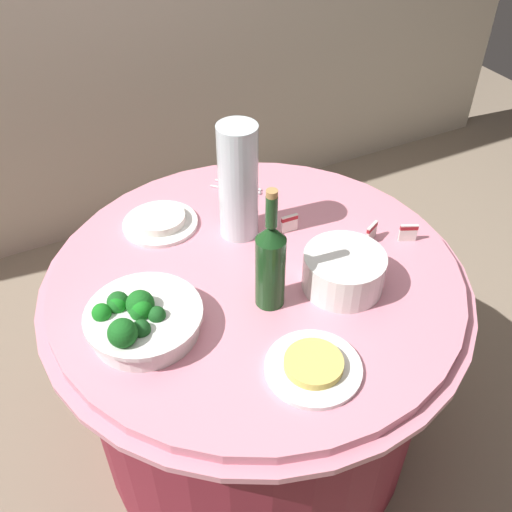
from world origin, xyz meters
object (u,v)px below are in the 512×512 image
(label_placard_rear, at_px, (289,223))
(label_placard_mid, at_px, (408,232))
(wine_bottle, at_px, (270,263))
(food_plate_rice, at_px, (160,221))
(label_placard_front, at_px, (372,231))
(food_plate_noodles, at_px, (313,366))
(plate_stack, at_px, (344,271))
(broccoli_bowl, at_px, (141,319))
(decorative_fruit_vase, at_px, (238,185))
(serving_tongs, at_px, (238,188))

(label_placard_rear, bearing_deg, label_placard_mid, -34.31)
(wine_bottle, relative_size, food_plate_rice, 1.53)
(food_plate_rice, height_order, label_placard_rear, label_placard_rear)
(food_plate_rice, height_order, label_placard_front, label_placard_front)
(wine_bottle, bearing_deg, label_placard_front, 13.14)
(food_plate_noodles, height_order, label_placard_front, label_placard_front)
(wine_bottle, distance_m, label_placard_mid, 0.47)
(plate_stack, relative_size, food_plate_rice, 0.95)
(broccoli_bowl, relative_size, plate_stack, 1.33)
(plate_stack, distance_m, decorative_fruit_vase, 0.37)
(plate_stack, relative_size, label_placard_front, 3.82)
(label_placard_mid, bearing_deg, food_plate_rice, 147.35)
(broccoli_bowl, xyz_separation_m, label_placard_front, (0.69, 0.04, -0.01))
(wine_bottle, relative_size, decorative_fruit_vase, 0.99)
(plate_stack, bearing_deg, decorative_fruit_vase, 113.51)
(plate_stack, height_order, label_placard_rear, plate_stack)
(broccoli_bowl, height_order, decorative_fruit_vase, decorative_fruit_vase)
(broccoli_bowl, relative_size, decorative_fruit_vase, 0.82)
(label_placard_rear, bearing_deg, label_placard_front, -37.11)
(serving_tongs, bearing_deg, label_placard_front, -60.75)
(serving_tongs, relative_size, label_placard_front, 2.70)
(serving_tongs, bearing_deg, plate_stack, -84.58)
(food_plate_rice, bearing_deg, label_placard_rear, -31.17)
(decorative_fruit_vase, relative_size, label_placard_mid, 6.18)
(wine_bottle, bearing_deg, food_plate_rice, 108.22)
(plate_stack, bearing_deg, label_placard_front, 34.29)
(wine_bottle, bearing_deg, plate_stack, -9.72)
(plate_stack, height_order, label_placard_mid, plate_stack)
(food_plate_rice, bearing_deg, label_placard_front, -33.44)
(wine_bottle, bearing_deg, decorative_fruit_vase, 79.40)
(food_plate_noodles, xyz_separation_m, label_placard_rear, (0.20, 0.46, 0.02))
(broccoli_bowl, relative_size, wine_bottle, 0.83)
(serving_tongs, relative_size, food_plate_rice, 0.68)
(broccoli_bowl, relative_size, label_placard_rear, 5.09)
(label_placard_mid, bearing_deg, plate_stack, -164.99)
(decorative_fruit_vase, bearing_deg, food_plate_rice, 145.41)
(decorative_fruit_vase, height_order, label_placard_mid, decorative_fruit_vase)
(decorative_fruit_vase, distance_m, food_plate_rice, 0.28)
(label_placard_mid, bearing_deg, broccoli_bowl, 179.37)
(label_placard_rear, bearing_deg, plate_stack, -87.71)
(food_plate_rice, distance_m, label_placard_mid, 0.71)
(label_placard_front, bearing_deg, broccoli_bowl, -176.69)
(label_placard_front, bearing_deg, plate_stack, -145.71)
(plate_stack, distance_m, label_placard_front, 0.21)
(decorative_fruit_vase, bearing_deg, food_plate_noodles, -97.44)
(broccoli_bowl, bearing_deg, serving_tongs, 43.74)
(serving_tongs, relative_size, food_plate_noodles, 0.68)
(wine_bottle, height_order, label_placard_front, wine_bottle)
(serving_tongs, xyz_separation_m, label_placard_mid, (0.32, -0.45, 0.03))
(label_placard_front, distance_m, label_placard_mid, 0.10)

